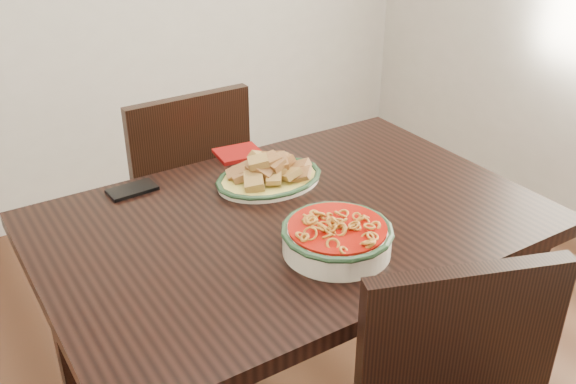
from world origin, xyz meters
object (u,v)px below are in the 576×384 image
fish_plate (269,168)px  smartphone (132,190)px  chair_far (182,193)px  dining_table (292,247)px  noodle_bowl (337,235)px

fish_plate → smartphone: bearing=155.7°
chair_far → smartphone: 0.53m
chair_far → smartphone: size_ratio=6.86×
dining_table → noodle_bowl: 0.23m
dining_table → chair_far: size_ratio=1.41×
dining_table → smartphone: size_ratio=9.66×
dining_table → fish_plate: bearing=76.3°
smartphone → chair_far: bearing=48.1°
chair_far → dining_table: bearing=90.0°
dining_table → noodle_bowl: noodle_bowl is taller
dining_table → chair_far: chair_far is taller
fish_plate → noodle_bowl: 0.38m
smartphone → noodle_bowl: bearing=-64.5°
chair_far → smartphone: chair_far is taller
chair_far → fish_plate: 0.60m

